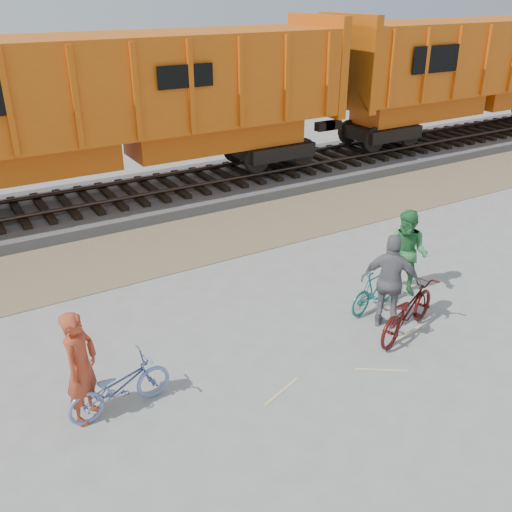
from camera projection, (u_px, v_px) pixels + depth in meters
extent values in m
plane|color=#9E9E99|center=(303.00, 349.00, 10.41)|extent=(120.00, 120.00, 0.00)
cube|color=#8B7556|center=(180.00, 243.00, 14.66)|extent=(120.00, 3.00, 0.02)
cube|color=slate|center=(132.00, 199.00, 17.32)|extent=(120.00, 4.00, 0.30)
cube|color=black|center=(132.00, 192.00, 17.23)|extent=(0.22, 2.60, 0.12)
cube|color=black|center=(307.00, 162.00, 20.24)|extent=(0.22, 2.60, 0.12)
cylinder|color=#382821|center=(140.00, 195.00, 16.62)|extent=(120.00, 0.12, 0.12)
cylinder|color=#382821|center=(123.00, 182.00, 17.73)|extent=(120.00, 0.12, 0.12)
cube|color=black|center=(126.00, 175.00, 16.92)|extent=(11.20, 2.20, 0.80)
cube|color=#C0540D|center=(123.00, 146.00, 16.55)|extent=(11.76, 1.65, 0.90)
cube|color=#C0540D|center=(116.00, 84.00, 15.80)|extent=(14.00, 3.00, 2.60)
cube|color=#C8550C|center=(316.00, 65.00, 18.94)|extent=(0.30, 3.06, 3.10)
cube|color=black|center=(470.00, 120.00, 23.88)|extent=(11.20, 2.20, 0.80)
cube|color=#C0540D|center=(473.00, 99.00, 23.52)|extent=(11.76, 1.65, 0.90)
cube|color=#C0540D|center=(481.00, 54.00, 22.77)|extent=(14.00, 3.00, 2.60)
cube|color=#C8550C|center=(347.00, 62.00, 19.54)|extent=(0.30, 3.06, 3.10)
cube|color=black|center=(437.00, 59.00, 19.51)|extent=(2.20, 0.04, 0.90)
imported|color=#718AC4|center=(119.00, 386.00, 8.76)|extent=(1.71, 0.72, 0.88)
imported|color=#1C756D|center=(375.00, 289.00, 11.55)|extent=(1.54, 0.72, 0.89)
imported|color=#480E0D|center=(407.00, 310.00, 10.68)|extent=(2.06, 1.28, 1.02)
imported|color=#B23F22|center=(81.00, 367.00, 8.40)|extent=(0.79, 0.79, 1.85)
imported|color=#308042|center=(407.00, 253.00, 11.96)|extent=(1.02, 1.12, 1.87)
imported|color=slate|center=(391.00, 282.00, 10.75)|extent=(1.10, 1.14, 1.91)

